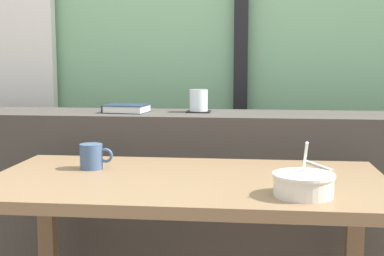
{
  "coord_description": "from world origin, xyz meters",
  "views": [
    {
      "loc": [
        0.25,
        -1.68,
        1.06
      ],
      "look_at": [
        0.02,
        0.36,
        0.79
      ],
      "focal_mm": 49.71,
      "sensor_mm": 36.0,
      "label": 1
    }
  ],
  "objects": [
    {
      "name": "window_divider_post",
      "position": [
        0.2,
        1.03,
        1.3
      ],
      "size": [
        0.07,
        0.05,
        2.6
      ],
      "primitive_type": "cube",
      "color": "black",
      "rests_on": "ground"
    },
    {
      "name": "soup_bowl",
      "position": [
        0.39,
        -0.25,
        0.72
      ],
      "size": [
        0.17,
        0.17,
        0.15
      ],
      "color": "silver",
      "rests_on": "breakfast_table"
    },
    {
      "name": "breakfast_table",
      "position": [
        0.05,
        -0.07,
        0.59
      ],
      "size": [
        1.24,
        0.66,
        0.69
      ],
      "color": "brown",
      "rests_on": "ground"
    },
    {
      "name": "fork_utensil",
      "position": [
        0.48,
        0.16,
        0.69
      ],
      "size": [
        0.09,
        0.16,
        0.01
      ],
      "primitive_type": "cube",
      "rotation": [
        0.0,
        0.0,
        0.43
      ],
      "color": "silver",
      "rests_on": "breakfast_table"
    },
    {
      "name": "coaster_square",
      "position": [
        0.03,
        0.58,
        0.83
      ],
      "size": [
        0.1,
        0.1,
        0.0
      ],
      "primitive_type": "cube",
      "color": "black",
      "rests_on": "dark_console_ledge"
    },
    {
      "name": "curtain_left_panel",
      "position": [
        -1.05,
        1.0,
        1.25
      ],
      "size": [
        0.56,
        0.06,
        2.5
      ],
      "primitive_type": "cube",
      "color": "silver",
      "rests_on": "ground"
    },
    {
      "name": "ceramic_mug",
      "position": [
        -0.28,
        0.03,
        0.73
      ],
      "size": [
        0.11,
        0.08,
        0.08
      ],
      "color": "#3D567A",
      "rests_on": "breakfast_table"
    },
    {
      "name": "closed_book",
      "position": [
        -0.28,
        0.54,
        0.85
      ],
      "size": [
        0.19,
        0.16,
        0.03
      ],
      "color": "#1E2D47",
      "rests_on": "dark_console_ledge"
    },
    {
      "name": "juice_glass",
      "position": [
        0.03,
        0.58,
        0.88
      ],
      "size": [
        0.08,
        0.08,
        0.09
      ],
      "color": "white",
      "rests_on": "coaster_square"
    },
    {
      "name": "dark_console_ledge",
      "position": [
        0.0,
        0.55,
        0.42
      ],
      "size": [
        2.8,
        0.35,
        0.83
      ],
      "primitive_type": "cube",
      "color": "#423D38",
      "rests_on": "ground"
    }
  ]
}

